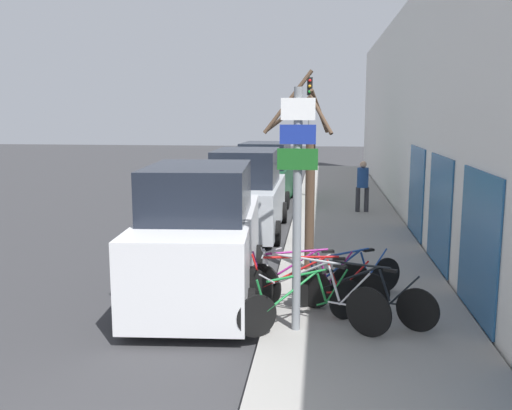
{
  "coord_description": "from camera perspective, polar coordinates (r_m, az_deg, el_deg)",
  "views": [
    {
      "loc": [
        1.82,
        -3.5,
        3.3
      ],
      "look_at": [
        0.64,
        6.75,
        1.6
      ],
      "focal_mm": 40.0,
      "sensor_mm": 36.0,
      "label": 1
    }
  ],
  "objects": [
    {
      "name": "traffic_light",
      "position": [
        21.38,
        5.36,
        8.61
      ],
      "size": [
        0.2,
        0.3,
        4.5
      ],
      "color": "gray",
      "rests_on": "sidewalk_curb"
    },
    {
      "name": "street_tree",
      "position": [
        11.32,
        5.23,
        2.3
      ],
      "size": [
        1.42,
        1.34,
        3.94
      ],
      "color": "#4C3828",
      "rests_on": "sidewalk_curb"
    },
    {
      "name": "bicycle_3",
      "position": [
        9.09,
        5.34,
        -8.28
      ],
      "size": [
        2.5,
        0.44,
        0.94
      ],
      "rotation": [
        0.0,
        0.0,
        1.56
      ],
      "color": "black",
      "rests_on": "sidewalk_curb"
    },
    {
      "name": "bicycle_0",
      "position": [
        8.49,
        4.79,
        -9.81
      ],
      "size": [
        1.82,
        1.23,
        0.85
      ],
      "rotation": [
        0.0,
        0.0,
        2.16
      ],
      "color": "black",
      "rests_on": "sidewalk_curb"
    },
    {
      "name": "parked_car_1",
      "position": [
        15.5,
        -0.89,
        0.95
      ],
      "size": [
        2.03,
        4.73,
        2.29
      ],
      "rotation": [
        0.0,
        0.0,
        0.01
      ],
      "color": "#B2B7BC",
      "rests_on": "ground"
    },
    {
      "name": "bicycle_1",
      "position": [
        8.77,
        5.63,
        -8.84
      ],
      "size": [
        2.21,
        1.51,
        0.99
      ],
      "rotation": [
        0.0,
        0.0,
        0.98
      ],
      "color": "black",
      "rests_on": "sidewalk_curb"
    },
    {
      "name": "ground_plane",
      "position": [
        15.18,
        -0.48,
        -3.2
      ],
      "size": [
        80.0,
        80.0,
        0.0
      ],
      "primitive_type": "plane",
      "color": "#333335"
    },
    {
      "name": "bicycle_2",
      "position": [
        8.95,
        10.62,
        -8.82
      ],
      "size": [
        2.09,
        1.18,
        0.89
      ],
      "rotation": [
        0.0,
        0.0,
        1.06
      ],
      "color": "black",
      "rests_on": "sidewalk_curb"
    },
    {
      "name": "pedestrian_near",
      "position": [
        18.27,
        10.62,
        2.21
      ],
      "size": [
        0.42,
        0.36,
        1.61
      ],
      "rotation": [
        0.0,
        0.0,
        0.12
      ],
      "color": "#333338",
      "rests_on": "sidewalk_curb"
    },
    {
      "name": "parked_car_2",
      "position": [
        20.7,
        0.99,
        2.94
      ],
      "size": [
        2.15,
        4.33,
        2.2
      ],
      "rotation": [
        0.0,
        0.0,
        -0.05
      ],
      "color": "#144728",
      "rests_on": "ground"
    },
    {
      "name": "sidewalk_curb",
      "position": [
        17.81,
        8.97,
        -1.19
      ],
      "size": [
        3.2,
        32.0,
        0.15
      ],
      "color": "gray",
      "rests_on": "ground"
    },
    {
      "name": "building_facade",
      "position": [
        17.58,
        15.01,
        8.79
      ],
      "size": [
        0.23,
        32.0,
        6.5
      ],
      "color": "silver",
      "rests_on": "ground"
    },
    {
      "name": "bicycle_5",
      "position": [
        9.83,
        9.27,
        -7.21
      ],
      "size": [
        1.85,
        1.28,
        0.85
      ],
      "rotation": [
        0.0,
        0.0,
        2.17
      ],
      "color": "black",
      "rests_on": "sidewalk_curb"
    },
    {
      "name": "signpost",
      "position": [
        8.05,
        4.14,
        0.33
      ],
      "size": [
        0.56,
        0.14,
        3.48
      ],
      "color": "gray",
      "rests_on": "sidewalk_curb"
    },
    {
      "name": "bicycle_4",
      "position": [
        9.4,
        4.69,
        -7.67
      ],
      "size": [
        2.28,
        0.65,
        0.96
      ],
      "rotation": [
        0.0,
        0.0,
        1.8
      ],
      "color": "black",
      "rests_on": "sidewalk_curb"
    },
    {
      "name": "parked_car_0",
      "position": [
        10.13,
        -5.57,
        -3.32
      ],
      "size": [
        2.32,
        4.78,
        2.39
      ],
      "rotation": [
        0.0,
        0.0,
        0.07
      ],
      "color": "silver",
      "rests_on": "ground"
    }
  ]
}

